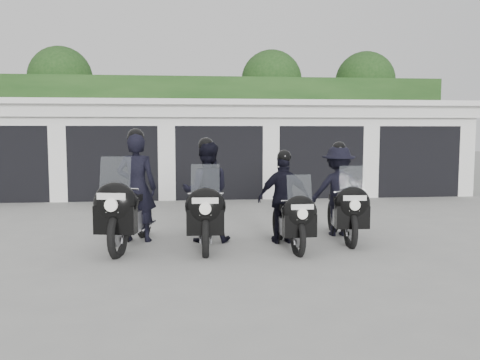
{
  "coord_description": "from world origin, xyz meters",
  "views": [
    {
      "loc": [
        -0.99,
        -9.59,
        2.03
      ],
      "look_at": [
        0.1,
        0.64,
        1.05
      ],
      "focal_mm": 38.0,
      "sensor_mm": 36.0,
      "label": 1
    }
  ],
  "objects": [
    {
      "name": "ground",
      "position": [
        0.0,
        0.0,
        0.0
      ],
      "size": [
        80.0,
        80.0,
        0.0
      ],
      "primitive_type": "plane",
      "color": "#969691",
      "rests_on": "ground"
    },
    {
      "name": "police_bike_a",
      "position": [
        -1.96,
        -0.47,
        0.85
      ],
      "size": [
        1.01,
        2.46,
        2.15
      ],
      "rotation": [
        0.0,
        0.0,
        -0.18
      ],
      "color": "black",
      "rests_on": "ground"
    },
    {
      "name": "police_bike_d",
      "position": [
        1.96,
        -0.16,
        0.81
      ],
      "size": [
        1.18,
        2.18,
        1.9
      ],
      "rotation": [
        0.0,
        0.0,
        -0.08
      ],
      "color": "black",
      "rests_on": "ground"
    },
    {
      "name": "police_bike_b",
      "position": [
        -0.63,
        -0.49,
        0.84
      ],
      "size": [
        0.93,
        2.28,
        1.99
      ],
      "rotation": [
        0.0,
        0.0,
        -0.05
      ],
      "color": "black",
      "rests_on": "ground"
    },
    {
      "name": "police_bike_c",
      "position": [
        0.79,
        -0.73,
        0.74
      ],
      "size": [
        0.99,
        2.02,
        1.76
      ],
      "rotation": [
        0.0,
        0.0,
        0.06
      ],
      "color": "black",
      "rests_on": "ground"
    },
    {
      "name": "garage_block",
      "position": [
        -0.0,
        8.06,
        1.42
      ],
      "size": [
        16.4,
        6.8,
        2.96
      ],
      "color": "white",
      "rests_on": "ground"
    },
    {
      "name": "background_vegetation",
      "position": [
        0.37,
        12.92,
        2.77
      ],
      "size": [
        20.0,
        3.9,
        5.8
      ],
      "color": "#193B15",
      "rests_on": "ground"
    }
  ]
}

